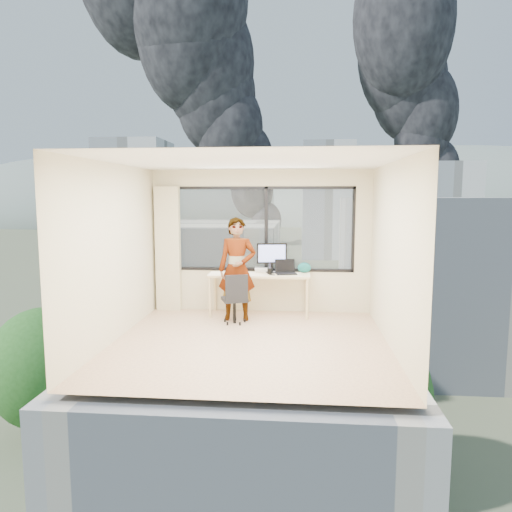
# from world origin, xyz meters

# --- Properties ---
(floor) EXTENTS (4.00, 4.00, 0.01)m
(floor) POSITION_xyz_m (0.00, 0.00, 0.00)
(floor) COLOR beige
(floor) RESTS_ON ground
(ceiling) EXTENTS (4.00, 4.00, 0.01)m
(ceiling) POSITION_xyz_m (0.00, 0.00, 2.60)
(ceiling) COLOR white
(ceiling) RESTS_ON ground
(wall_front) EXTENTS (4.00, 0.01, 2.60)m
(wall_front) POSITION_xyz_m (0.00, -2.00, 1.30)
(wall_front) COLOR beige
(wall_front) RESTS_ON ground
(wall_left) EXTENTS (0.01, 4.00, 2.60)m
(wall_left) POSITION_xyz_m (-2.00, 0.00, 1.30)
(wall_left) COLOR beige
(wall_left) RESTS_ON ground
(wall_right) EXTENTS (0.01, 4.00, 2.60)m
(wall_right) POSITION_xyz_m (2.00, 0.00, 1.30)
(wall_right) COLOR beige
(wall_right) RESTS_ON ground
(window_wall) EXTENTS (3.30, 0.16, 1.55)m
(window_wall) POSITION_xyz_m (0.05, 2.00, 1.52)
(window_wall) COLOR black
(window_wall) RESTS_ON ground
(curtain) EXTENTS (0.45, 0.14, 2.30)m
(curtain) POSITION_xyz_m (-1.72, 1.88, 1.15)
(curtain) COLOR beige
(curtain) RESTS_ON floor
(desk) EXTENTS (1.80, 0.60, 0.75)m
(desk) POSITION_xyz_m (0.00, 1.66, 0.38)
(desk) COLOR beige
(desk) RESTS_ON floor
(chair) EXTENTS (0.57, 0.57, 0.87)m
(chair) POSITION_xyz_m (-0.37, 1.05, 0.43)
(chair) COLOR black
(chair) RESTS_ON floor
(person) EXTENTS (0.65, 0.43, 1.77)m
(person) POSITION_xyz_m (-0.35, 1.29, 0.88)
(person) COLOR #2D2D33
(person) RESTS_ON floor
(monitor) EXTENTS (0.56, 0.19, 0.54)m
(monitor) POSITION_xyz_m (0.21, 1.80, 1.02)
(monitor) COLOR black
(monitor) RESTS_ON desk
(game_console) EXTENTS (0.32, 0.28, 0.07)m
(game_console) POSITION_xyz_m (0.06, 1.92, 0.79)
(game_console) COLOR white
(game_console) RESTS_ON desk
(laptop) EXTENTS (0.43, 0.45, 0.23)m
(laptop) POSITION_xyz_m (0.48, 1.66, 0.87)
(laptop) COLOR black
(laptop) RESTS_ON desk
(cellphone) EXTENTS (0.11, 0.07, 0.01)m
(cellphone) POSITION_xyz_m (0.24, 1.52, 0.76)
(cellphone) COLOR black
(cellphone) RESTS_ON desk
(pen_cup) EXTENTS (0.09, 0.09, 0.11)m
(pen_cup) POSITION_xyz_m (0.19, 1.64, 0.80)
(pen_cup) COLOR black
(pen_cup) RESTS_ON desk
(handbag) EXTENTS (0.25, 0.15, 0.18)m
(handbag) POSITION_xyz_m (0.80, 1.85, 0.84)
(handbag) COLOR #0C484A
(handbag) RESTS_ON desk
(exterior_ground) EXTENTS (400.00, 400.00, 0.04)m
(exterior_ground) POSITION_xyz_m (0.00, 120.00, -14.00)
(exterior_ground) COLOR #515B3D
(exterior_ground) RESTS_ON ground
(near_bldg_a) EXTENTS (16.00, 12.00, 14.00)m
(near_bldg_a) POSITION_xyz_m (-9.00, 30.00, -7.00)
(near_bldg_a) COLOR beige
(near_bldg_a) RESTS_ON exterior_ground
(near_bldg_b) EXTENTS (14.00, 13.00, 16.00)m
(near_bldg_b) POSITION_xyz_m (12.00, 38.00, -6.00)
(near_bldg_b) COLOR white
(near_bldg_b) RESTS_ON exterior_ground
(far_tower_a) EXTENTS (14.00, 14.00, 28.00)m
(far_tower_a) POSITION_xyz_m (-35.00, 95.00, 0.00)
(far_tower_a) COLOR silver
(far_tower_a) RESTS_ON exterior_ground
(far_tower_b) EXTENTS (13.00, 13.00, 30.00)m
(far_tower_b) POSITION_xyz_m (8.00, 120.00, 1.00)
(far_tower_b) COLOR silver
(far_tower_b) RESTS_ON exterior_ground
(far_tower_c) EXTENTS (15.00, 15.00, 26.00)m
(far_tower_c) POSITION_xyz_m (45.00, 140.00, -1.00)
(far_tower_c) COLOR silver
(far_tower_c) RESTS_ON exterior_ground
(far_tower_d) EXTENTS (16.00, 14.00, 22.00)m
(far_tower_d) POSITION_xyz_m (-60.00, 150.00, -3.00)
(far_tower_d) COLOR silver
(far_tower_d) RESTS_ON exterior_ground
(hill_a) EXTENTS (288.00, 216.00, 90.00)m
(hill_a) POSITION_xyz_m (-120.00, 320.00, -14.00)
(hill_a) COLOR slate
(hill_a) RESTS_ON exterior_ground
(hill_b) EXTENTS (300.00, 220.00, 96.00)m
(hill_b) POSITION_xyz_m (100.00, 320.00, -14.00)
(hill_b) COLOR slate
(hill_b) RESTS_ON exterior_ground
(tree_a) EXTENTS (7.00, 7.00, 8.00)m
(tree_a) POSITION_xyz_m (-16.00, 22.00, -10.00)
(tree_a) COLOR #22551C
(tree_a) RESTS_ON exterior_ground
(tree_b) EXTENTS (7.60, 7.60, 9.00)m
(tree_b) POSITION_xyz_m (4.00, 18.00, -9.50)
(tree_b) COLOR #22551C
(tree_b) RESTS_ON exterior_ground
(smoke_plume_a) EXTENTS (40.00, 24.00, 90.00)m
(smoke_plume_a) POSITION_xyz_m (-10.00, 150.00, 39.00)
(smoke_plume_a) COLOR black
(smoke_plume_a) RESTS_ON exterior_ground
(smoke_plume_b) EXTENTS (30.00, 18.00, 70.00)m
(smoke_plume_b) POSITION_xyz_m (55.00, 170.00, 27.00)
(smoke_plume_b) COLOR black
(smoke_plume_b) RESTS_ON exterior_ground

